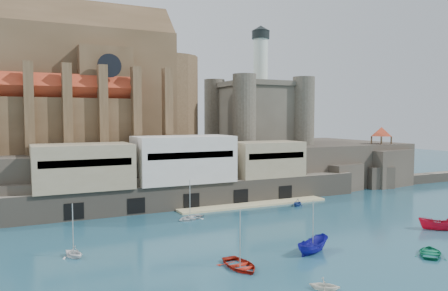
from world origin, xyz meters
TOP-DOWN VIEW (x-y plane):
  - ground at (0.00, 0.00)m, footprint 300.00×300.00m
  - promontory at (-0.19, 39.37)m, footprint 100.00×36.00m
  - quay at (-10.19, 23.07)m, footprint 70.00×12.00m
  - church at (-24.13, 41.85)m, footprint 47.00×25.93m
  - castle_keep at (16.08, 41.08)m, footprint 21.20×21.20m
  - rock_outcrop at (42.00, 25.84)m, footprint 14.50×10.50m
  - pavilion at (42.00, 26.00)m, footprint 6.40×6.40m
  - boat_0 at (-16.29, -10.91)m, footprint 4.19×1.32m
  - boat_1 at (-11.82, -19.82)m, footprint 2.83×2.89m
  - boat_2 at (-5.80, -10.08)m, footprint 2.83×2.80m
  - boat_3 at (6.57, -16.83)m, footprint 3.24×3.60m
  - boat_4 at (-32.33, 0.88)m, footprint 3.38×2.83m
  - boat_5 at (17.38, -9.31)m, footprint 2.86×2.85m
  - boat_6 at (-12.94, 12.71)m, footprint 2.41×3.68m
  - boat_7 at (9.01, 14.00)m, footprint 2.97×3.17m

SIDE VIEW (x-z plane):
  - ground at x=0.00m, z-range 0.00..0.00m
  - boat_0 at x=-16.29m, z-range -2.92..2.92m
  - boat_1 at x=-11.82m, z-range -1.46..1.46m
  - boat_2 at x=-5.80m, z-range -2.84..2.84m
  - boat_3 at x=6.57m, z-range -2.64..2.64m
  - boat_4 at x=-32.33m, z-range -1.68..1.68m
  - boat_5 at x=17.38m, z-range -2.66..2.66m
  - boat_6 at x=-12.94m, z-range -2.50..2.50m
  - boat_7 at x=9.01m, z-range -1.58..1.58m
  - rock_outcrop at x=42.00m, z-range -0.33..8.37m
  - promontory at x=-0.19m, z-range -0.08..9.92m
  - quay at x=-10.19m, z-range -0.46..12.59m
  - pavilion at x=42.00m, z-range 10.03..15.43m
  - castle_keep at x=16.08m, z-range 3.66..32.96m
  - church at x=-24.13m, z-range 6.88..37.38m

